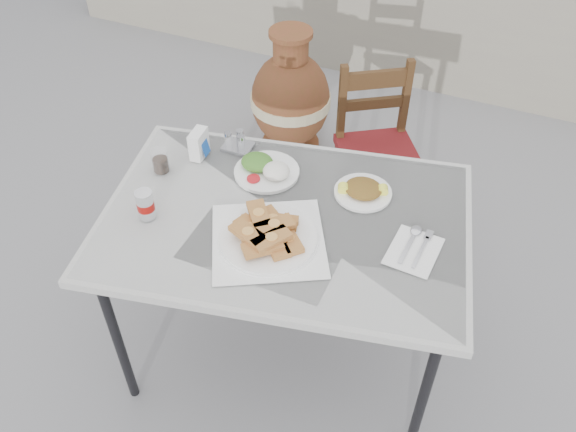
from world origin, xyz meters
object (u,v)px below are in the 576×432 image
at_px(pide_plate, 268,233).
at_px(salad_rice_plate, 266,168).
at_px(cola_glass, 160,162).
at_px(salad_chopped_plate, 363,190).
at_px(terracotta_urn, 291,101).
at_px(soda_can, 145,204).
at_px(condiment_caddy, 237,143).
at_px(cafe_table, 285,228).
at_px(chair, 377,149).
at_px(napkin_holder, 199,144).

distance_m(pide_plate, salad_rice_plate, 0.38).
height_order(salad_rice_plate, cola_glass, cola_glass).
bearing_deg(cola_glass, salad_chopped_plate, 13.48).
relative_size(pide_plate, terracotta_urn, 0.65).
distance_m(salad_chopped_plate, soda_can, 0.82).
height_order(pide_plate, terracotta_urn, pide_plate).
bearing_deg(condiment_caddy, cafe_table, -40.67).
xyz_separation_m(cafe_table, chair, (0.07, 1.01, -0.31)).
height_order(cafe_table, pide_plate, pide_plate).
relative_size(pide_plate, cola_glass, 5.54).
bearing_deg(salad_rice_plate, salad_chopped_plate, 5.20).
height_order(salad_rice_plate, condiment_caddy, condiment_caddy).
distance_m(napkin_holder, terracotta_urn, 1.25).
distance_m(soda_can, condiment_caddy, 0.51).
xyz_separation_m(salad_chopped_plate, terracotta_urn, (-0.78, 1.11, -0.46)).
distance_m(pide_plate, cola_glass, 0.59).
relative_size(napkin_holder, chair, 0.13).
height_order(salad_rice_plate, terracotta_urn, salad_rice_plate).
height_order(salad_chopped_plate, condiment_caddy, condiment_caddy).
bearing_deg(chair, condiment_caddy, -153.68).
bearing_deg(salad_chopped_plate, chair, 100.95).
bearing_deg(pide_plate, salad_rice_plate, 116.26).
xyz_separation_m(cafe_table, terracotta_urn, (-0.56, 1.34, -0.38)).
xyz_separation_m(cafe_table, soda_can, (-0.47, -0.20, 0.12)).
distance_m(soda_can, chair, 1.39).
bearing_deg(cola_glass, chair, 56.50).
height_order(condiment_caddy, terracotta_urn, condiment_caddy).
relative_size(cafe_table, condiment_caddy, 12.30).
bearing_deg(soda_can, salad_chopped_plate, 32.35).
distance_m(cafe_table, chair, 1.06).
bearing_deg(cola_glass, pide_plate, -18.30).
relative_size(condiment_caddy, chair, 0.14).
xyz_separation_m(cola_glass, condiment_caddy, (0.21, 0.25, -0.01)).
relative_size(soda_can, chair, 0.13).
relative_size(salad_rice_plate, cola_glass, 2.71).
bearing_deg(chair, salad_chopped_plate, -112.04).
height_order(pide_plate, salad_rice_plate, pide_plate).
bearing_deg(salad_rice_plate, condiment_caddy, 151.13).
xyz_separation_m(cafe_table, cola_glass, (-0.56, 0.05, 0.10)).
bearing_deg(cafe_table, terracotta_urn, 112.52).
bearing_deg(cola_glass, condiment_caddy, 49.42).
height_order(cola_glass, condiment_caddy, cola_glass).
height_order(pide_plate, napkin_holder, napkin_holder).
distance_m(salad_chopped_plate, chair, 0.88).
relative_size(salad_rice_plate, salad_chopped_plate, 1.17).
distance_m(salad_rice_plate, napkin_holder, 0.30).
bearing_deg(salad_rice_plate, terracotta_urn, 108.68).
xyz_separation_m(cafe_table, salad_chopped_plate, (0.22, 0.24, 0.08)).
height_order(soda_can, condiment_caddy, soda_can).
height_order(pide_plate, chair, pide_plate).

